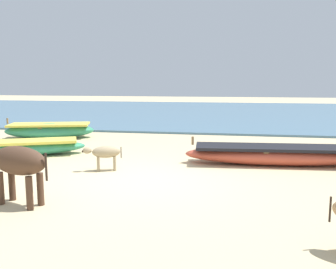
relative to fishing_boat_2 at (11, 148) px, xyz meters
name	(u,v)px	position (x,y,z in m)	size (l,w,h in m)	color
ground	(143,180)	(4.03, -1.65, -0.23)	(80.00, 80.00, 0.00)	#CCB789
sea_water	(206,112)	(4.03, 14.83, -0.19)	(60.00, 20.00, 0.08)	slate
fishing_boat_2	(11,148)	(0.00, 0.00, 0.00)	(3.84, 2.38, 0.61)	#338C66
fishing_boat_3	(278,155)	(6.88, 0.25, 0.02)	(4.50, 1.26, 0.65)	#B74733
fishing_boat_4	(50,130)	(-0.55, 3.11, 0.06)	(3.24, 1.89, 0.72)	#338C66
cow_adult_dark	(16,163)	(2.40, -3.46, 0.47)	(1.47, 0.67, 0.96)	#4C3323
calf_near_dun	(105,153)	(3.01, -1.06, 0.18)	(0.84, 0.46, 0.56)	tan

